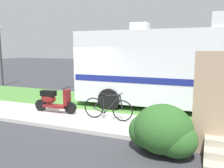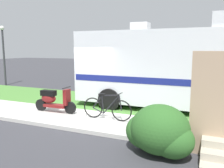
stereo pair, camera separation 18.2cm
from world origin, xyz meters
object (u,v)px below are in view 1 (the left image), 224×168
(scooter, at_px, (53,100))
(pickup_truck_far, at_px, (129,69))
(bicycle, at_px, (108,108))
(street_lamp_post, at_px, (0,49))
(motorhome_rv, at_px, (167,66))
(pickup_truck_near, at_px, (213,76))
(bottle_spare, at_px, (206,137))

(scooter, xyz_separation_m, pickup_truck_far, (-0.13, 9.45, 0.36))
(bicycle, relative_size, pickup_truck_far, 0.34)
(pickup_truck_far, xyz_separation_m, street_lamp_post, (-7.19, -4.90, 1.45))
(motorhome_rv, height_order, street_lamp_post, street_lamp_post)
(bicycle, bearing_deg, scooter, 178.06)
(motorhome_rv, xyz_separation_m, bicycle, (-1.47, -2.63, -1.22))
(scooter, xyz_separation_m, pickup_truck_near, (5.48, 6.65, 0.39))
(motorhome_rv, bearing_deg, scooter, -145.08)
(bicycle, relative_size, pickup_truck_near, 0.31)
(bicycle, relative_size, street_lamp_post, 0.44)
(motorhome_rv, relative_size, bottle_spare, 30.97)
(scooter, height_order, pickup_truck_far, pickup_truck_far)
(street_lamp_post, bearing_deg, bicycle, -25.92)
(street_lamp_post, bearing_deg, motorhome_rv, -10.29)
(motorhome_rv, xyz_separation_m, street_lamp_post, (-10.99, 1.99, 0.66))
(motorhome_rv, xyz_separation_m, pickup_truck_far, (-3.79, 6.89, -0.79))
(pickup_truck_far, height_order, bottle_spare, pickup_truck_far)
(scooter, distance_m, street_lamp_post, 8.81)
(pickup_truck_near, xyz_separation_m, bottle_spare, (-0.24, -7.44, -0.75))
(pickup_truck_near, bearing_deg, motorhome_rv, -113.90)
(motorhome_rv, height_order, bottle_spare, motorhome_rv)
(bicycle, xyz_separation_m, street_lamp_post, (-9.52, 4.63, 1.88))
(pickup_truck_near, bearing_deg, bottle_spare, -91.82)
(pickup_truck_far, xyz_separation_m, bottle_spare, (5.37, -10.23, -0.72))
(scooter, relative_size, pickup_truck_far, 0.34)
(scooter, height_order, street_lamp_post, street_lamp_post)
(pickup_truck_near, height_order, street_lamp_post, street_lamp_post)
(pickup_truck_near, height_order, bottle_spare, pickup_truck_near)
(bicycle, height_order, bottle_spare, bicycle)
(bicycle, bearing_deg, pickup_truck_near, 63.98)
(bottle_spare, bearing_deg, pickup_truck_near, 88.18)
(motorhome_rv, xyz_separation_m, bottle_spare, (1.58, -3.34, -1.52))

